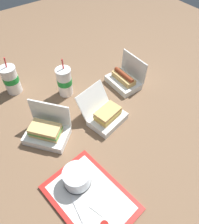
{
  "coord_description": "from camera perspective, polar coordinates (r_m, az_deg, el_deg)",
  "views": [
    {
      "loc": [
        -0.62,
        0.39,
        0.91
      ],
      "look_at": [
        -0.0,
        -0.05,
        0.05
      ],
      "focal_mm": 35.0,
      "sensor_mm": 36.0,
      "label": 1
    }
  ],
  "objects": [
    {
      "name": "cake_container",
      "position": [
        0.95,
        -5.9,
        -16.66
      ],
      "size": [
        0.12,
        0.12,
        0.08
      ],
      "color": "black",
      "rests_on": "food_tray"
    },
    {
      "name": "plastic_fork",
      "position": [
        0.94,
        -5.68,
        -23.9
      ],
      "size": [
        0.11,
        0.03,
        0.0
      ],
      "primitive_type": "cube",
      "rotation": [
        0.0,
        0.0,
        -0.13
      ],
      "color": "white",
      "rests_on": "food_tray"
    },
    {
      "name": "soda_cup_front",
      "position": [
        1.37,
        -22.11,
        7.85
      ],
      "size": [
        0.09,
        0.09,
        0.23
      ],
      "color": "white",
      "rests_on": "ground_plane"
    },
    {
      "name": "food_tray",
      "position": [
        0.96,
        -2.45,
        -21.5
      ],
      "size": [
        0.4,
        0.31,
        0.01
      ],
      "color": "red",
      "rests_on": "ground_plane"
    },
    {
      "name": "clamshell_sandwich_front",
      "position": [
        1.14,
        1.69,
        -0.91
      ],
      "size": [
        0.24,
        0.23,
        0.16
      ],
      "color": "white",
      "rests_on": "ground_plane"
    },
    {
      "name": "clamshell_hotdog_center",
      "position": [
        1.36,
        6.54,
        8.51
      ],
      "size": [
        0.2,
        0.15,
        0.18
      ],
      "color": "white",
      "rests_on": "ground_plane"
    },
    {
      "name": "ground_plane",
      "position": [
        1.17,
        -1.99,
        -2.58
      ],
      "size": [
        3.2,
        3.2,
        0.0
      ],
      "primitive_type": "plane",
      "color": "brown"
    },
    {
      "name": "napkin_stack",
      "position": [
        0.95,
        1.74,
        -22.73
      ],
      "size": [
        0.13,
        0.13,
        0.0
      ],
      "primitive_type": "cube",
      "rotation": [
        0.0,
        0.0,
        0.33
      ],
      "color": "white",
      "rests_on": "food_tray"
    },
    {
      "name": "soda_cup_center",
      "position": [
        1.27,
        -9.05,
        7.86
      ],
      "size": [
        0.09,
        0.09,
        0.24
      ],
      "color": "white",
      "rests_on": "ground_plane"
    },
    {
      "name": "clamshell_sandwich_back",
      "position": [
        1.1,
        -13.59,
        -5.0
      ],
      "size": [
        0.25,
        0.25,
        0.18
      ],
      "color": "white",
      "rests_on": "ground_plane"
    }
  ]
}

